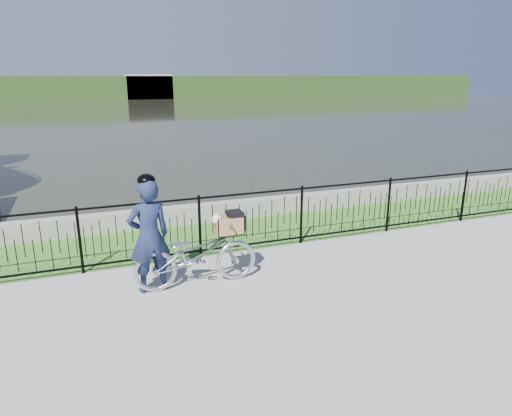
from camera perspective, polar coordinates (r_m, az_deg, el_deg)
name	(u,v)px	position (r m, az deg, el deg)	size (l,w,h in m)	color
ground	(288,285)	(7.27, 4.00, -9.56)	(120.00, 120.00, 0.00)	gray
grass_strip	(236,233)	(9.51, -2.49, -3.13)	(60.00, 2.00, 0.01)	#366A21
water	(119,115)	(39.16, -16.77, 11.03)	(120.00, 120.00, 0.00)	#26281E
quay_wall	(222,211)	(10.36, -4.23, -0.37)	(60.00, 0.30, 0.40)	gray
fence	(253,221)	(8.43, -0.42, -1.59)	(14.00, 0.06, 1.15)	black
far_treeline	(102,88)	(66.01, -18.74, 14.07)	(120.00, 6.00, 3.00)	#274119
far_building_right	(149,87)	(65.04, -13.25, 14.55)	(6.00, 3.00, 3.20)	#AB9D8A
bicycle_rig	(197,254)	(7.12, -7.39, -5.70)	(1.93, 0.67, 1.15)	#AFB5BB
cyclist	(149,235)	(6.95, -13.24, -3.28)	(0.69, 0.52, 1.80)	#17203F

